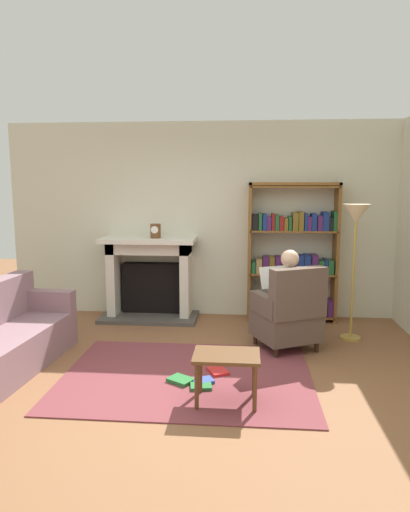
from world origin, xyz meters
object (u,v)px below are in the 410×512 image
bookshelf (293,257)px  side_table (226,362)px  mantel_clock (156,231)px  armchair_reading (289,313)px  fireplace (150,275)px  floor_lamp (356,226)px  seated_reader (284,294)px  sofa_floral (2,338)px

bookshelf → side_table: 2.71m
mantel_clock → armchair_reading: (1.71, -1.07, -0.80)m
fireplace → side_table: fireplace is taller
bookshelf → armchair_reading: bookshelf is taller
mantel_clock → side_table: bearing=-66.1°
floor_lamp → fireplace: bearing=164.3°
bookshelf → seated_reader: (-0.20, -1.10, -0.26)m
mantel_clock → seated_reader: mantel_clock is taller
armchair_reading → floor_lamp: bearing=-177.0°
mantel_clock → side_table: (1.06, -2.40, -0.86)m
sofa_floral → fireplace: bearing=-25.6°
bookshelf → sofa_floral: (-3.07, -1.99, -0.56)m
bookshelf → seated_reader: bookshelf is taller
side_table → floor_lamp: size_ratio=0.34×
bookshelf → side_table: bearing=-107.3°
bookshelf → seated_reader: bearing=-100.1°
fireplace → sofa_floral: size_ratio=0.76×
side_table → bookshelf: bearing=72.7°
mantel_clock → side_table: 2.76m
mantel_clock → floor_lamp: (2.49, -0.63, 0.15)m
mantel_clock → sofa_floral: (-1.22, -1.86, -0.91)m
bookshelf → floor_lamp: bearing=-50.4°
fireplace → seated_reader: seated_reader is taller
seated_reader → side_table: bearing=41.6°
sofa_floral → armchair_reading: bearing=-70.9°
fireplace → floor_lamp: size_ratio=0.82×
sofa_floral → seated_reader: bearing=-68.7°
fireplace → seated_reader: 2.06m
bookshelf → mantel_clock: bearing=-175.8°
side_table → floor_lamp: (1.43, 1.77, 1.00)m
fireplace → sofa_floral: (-1.11, -1.96, -0.27)m
bookshelf → sofa_floral: size_ratio=1.07×
bookshelf → armchair_reading: bearing=-96.9°
bookshelf → armchair_reading: size_ratio=1.93×
fireplace → sofa_floral: bearing=-119.6°
fireplace → seated_reader: bearing=-31.0°
armchair_reading → side_table: size_ratio=1.73×
floor_lamp → seated_reader: bearing=-158.5°
sofa_floral → floor_lamp: floor_lamp is taller
bookshelf → sofa_floral: bookshelf is taller
seated_reader → floor_lamp: bearing=175.5°
side_table → sofa_floral: bearing=166.5°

